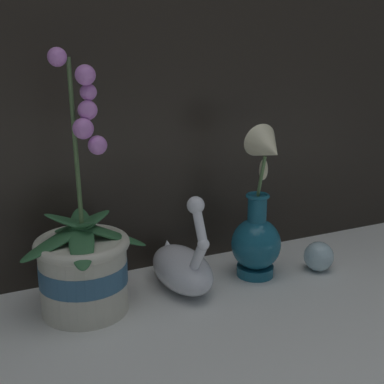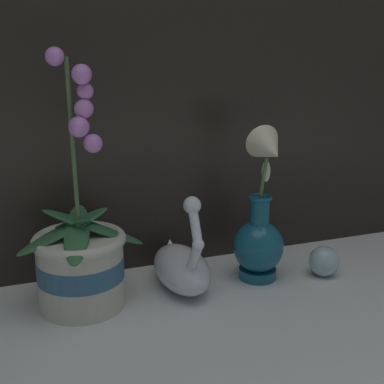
{
  "view_description": "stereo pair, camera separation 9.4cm",
  "coord_description": "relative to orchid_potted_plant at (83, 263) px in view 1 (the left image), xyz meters",
  "views": [
    {
      "loc": [
        -0.44,
        -0.8,
        0.5
      ],
      "look_at": [
        -0.01,
        0.12,
        0.2
      ],
      "focal_mm": 50.0,
      "sensor_mm": 36.0,
      "label": 1
    },
    {
      "loc": [
        -0.35,
        -0.84,
        0.5
      ],
      "look_at": [
        -0.01,
        0.12,
        0.2
      ],
      "focal_mm": 50.0,
      "sensor_mm": 36.0,
      "label": 2
    }
  ],
  "objects": [
    {
      "name": "ground_plane",
      "position": [
        0.24,
        -0.11,
        -0.1
      ],
      "size": [
        2.8,
        2.8,
        0.0
      ],
      "primitive_type": "plane",
      "color": "silver"
    },
    {
      "name": "orchid_potted_plant",
      "position": [
        0.0,
        0.0,
        0.0
      ],
      "size": [
        0.24,
        0.21,
        0.48
      ],
      "color": "beige",
      "rests_on": "ground_plane"
    },
    {
      "name": "swan_figurine",
      "position": [
        0.2,
        0.01,
        -0.05
      ],
      "size": [
        0.11,
        0.22,
        0.21
      ],
      "color": "white",
      "rests_on": "ground_plane"
    },
    {
      "name": "blue_vase",
      "position": [
        0.37,
        -0.01,
        0.02
      ],
      "size": [
        0.11,
        0.13,
        0.33
      ],
      "color": "#195B75",
      "rests_on": "ground_plane"
    },
    {
      "name": "glass_sphere",
      "position": [
        0.51,
        -0.04,
        -0.06
      ],
      "size": [
        0.07,
        0.07,
        0.07
      ],
      "color": "silver",
      "rests_on": "ground_plane"
    }
  ]
}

